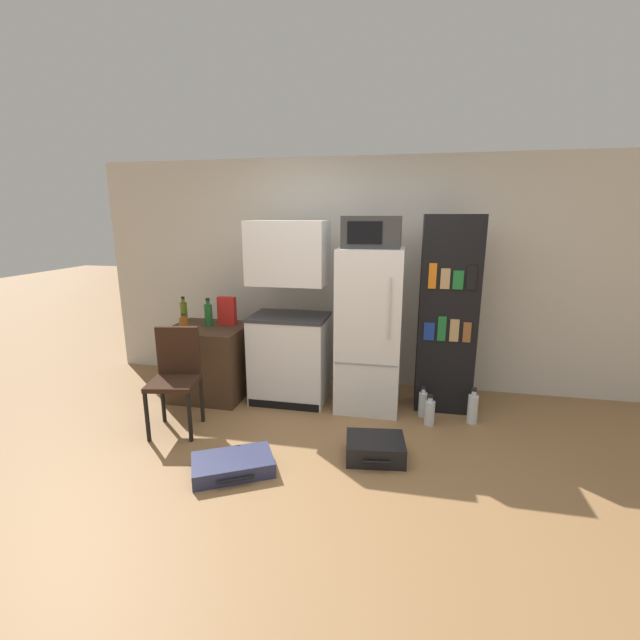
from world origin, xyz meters
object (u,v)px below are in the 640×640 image
object	(u,v)px
bottle_olive_oil	(184,312)
cereal_box	(227,311)
side_table	(210,361)
bottle_blue_soda	(220,311)
suitcase_large_flat	(233,465)
bottle_amber_beer	(184,324)
water_bottle_back	(473,408)
microwave	(372,232)
bottle_green_tall	(208,314)
water_bottle_middle	(423,403)
suitcase_small_flat	(375,448)
refrigerator	(369,330)
bookshelf	(447,315)
kitchen_hutch	(289,321)
chair	(176,370)
water_bottle_front	(430,412)

from	to	relation	value
bottle_olive_oil	cereal_box	xyz separation A→B (m)	(0.50, -0.00, 0.03)
side_table	bottle_blue_soda	size ratio (longest dim) A/B	3.04
bottle_blue_soda	suitcase_large_flat	bearing A→B (deg)	-63.97
bottle_amber_beer	bottle_olive_oil	bearing A→B (deg)	118.47
suitcase_large_flat	water_bottle_back	size ratio (longest dim) A/B	2.00
bottle_blue_soda	microwave	bearing A→B (deg)	-7.72
bottle_green_tall	cereal_box	distance (m)	0.19
cereal_box	water_bottle_middle	bearing A→B (deg)	-5.47
side_table	suitcase_large_flat	bearing A→B (deg)	-58.64
bottle_green_tall	suitcase_small_flat	world-z (taller)	bottle_green_tall
cereal_box	suitcase_small_flat	bearing A→B (deg)	-31.75
microwave	suitcase_small_flat	bearing A→B (deg)	-80.84
cereal_box	bottle_green_tall	bearing A→B (deg)	-151.77
refrigerator	suitcase_large_flat	size ratio (longest dim) A/B	2.30
bottle_amber_beer	water_bottle_back	distance (m)	2.90
refrigerator	bookshelf	xyz separation A→B (m)	(0.74, 0.13, 0.15)
bottle_amber_beer	suitcase_large_flat	xyz separation A→B (m)	(0.94, -1.08, -0.78)
kitchen_hutch	chair	size ratio (longest dim) A/B	2.00
suitcase_small_flat	kitchen_hutch	bearing A→B (deg)	127.47
bottle_green_tall	water_bottle_back	bearing A→B (deg)	-3.41
bottle_olive_oil	suitcase_large_flat	size ratio (longest dim) A/B	0.41
bottle_olive_oil	suitcase_large_flat	bearing A→B (deg)	-51.89
kitchen_hutch	water_bottle_front	xyz separation A→B (m)	(1.42, -0.31, -0.73)
bottle_amber_beer	water_bottle_front	world-z (taller)	bottle_amber_beer
suitcase_small_flat	water_bottle_back	distance (m)	1.15
bottle_olive_oil	chair	distance (m)	1.00
bookshelf	suitcase_small_flat	size ratio (longest dim) A/B	3.80
refrigerator	bottle_olive_oil	world-z (taller)	refrigerator
kitchen_hutch	chair	distance (m)	1.20
refrigerator	side_table	bearing A→B (deg)	-178.06
cereal_box	water_bottle_front	size ratio (longest dim) A/B	1.03
suitcase_large_flat	water_bottle_front	distance (m)	1.84
suitcase_large_flat	water_bottle_middle	distance (m)	1.90
suitcase_large_flat	water_bottle_front	world-z (taller)	water_bottle_front
suitcase_small_flat	side_table	bearing A→B (deg)	146.45
side_table	microwave	distance (m)	2.17
cereal_box	side_table	bearing A→B (deg)	-143.36
side_table	water_bottle_middle	bearing A→B (deg)	-1.81
bookshelf	bottle_blue_soda	bearing A→B (deg)	177.66
bottle_olive_oil	suitcase_small_flat	bearing A→B (deg)	-25.48
microwave	water_bottle_back	bearing A→B (deg)	-10.21
bottle_olive_oil	bottle_green_tall	distance (m)	0.35
microwave	water_bottle_middle	distance (m)	1.71
bottle_blue_soda	water_bottle_front	bearing A→B (deg)	-12.86
kitchen_hutch	cereal_box	distance (m)	0.71
bottle_blue_soda	water_bottle_middle	xyz separation A→B (m)	(2.21, -0.35, -0.74)
microwave	bookshelf	size ratio (longest dim) A/B	0.28
refrigerator	water_bottle_back	distance (m)	1.20
side_table	bottle_amber_beer	world-z (taller)	bottle_amber_beer
cereal_box	chair	world-z (taller)	cereal_box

